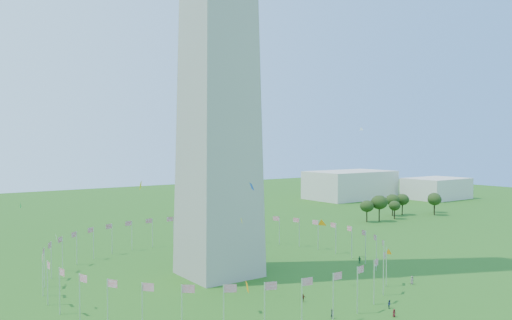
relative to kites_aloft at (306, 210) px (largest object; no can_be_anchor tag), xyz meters
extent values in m
cylinder|color=silver|center=(34.00, 25.51, -13.84)|extent=(0.24, 0.24, 9.00)
cylinder|color=silver|center=(33.39, 32.45, -13.84)|extent=(0.24, 0.24, 9.00)
cylinder|color=silver|center=(31.59, 39.19, -13.84)|extent=(0.24, 0.24, 9.00)
cylinder|color=silver|center=(28.64, 45.51, -13.84)|extent=(0.24, 0.24, 9.00)
cylinder|color=silver|center=(24.64, 51.22, -13.84)|extent=(0.24, 0.24, 9.00)
cylinder|color=silver|center=(19.71, 56.15, -13.84)|extent=(0.24, 0.24, 9.00)
cylinder|color=silver|center=(14.00, 60.15, -13.84)|extent=(0.24, 0.24, 9.00)
cylinder|color=silver|center=(7.68, 63.09, -13.84)|extent=(0.24, 0.24, 9.00)
cylinder|color=silver|center=(0.95, 64.90, -13.84)|extent=(0.24, 0.24, 9.00)
cylinder|color=silver|center=(-6.00, 65.51, -13.84)|extent=(0.24, 0.24, 9.00)
cylinder|color=silver|center=(-12.94, 64.90, -13.84)|extent=(0.24, 0.24, 9.00)
cylinder|color=silver|center=(-19.68, 63.09, -13.84)|extent=(0.24, 0.24, 9.00)
cylinder|color=silver|center=(-26.00, 60.15, -13.84)|extent=(0.24, 0.24, 9.00)
cylinder|color=silver|center=(-31.71, 56.15, -13.84)|extent=(0.24, 0.24, 9.00)
cylinder|color=silver|center=(-36.64, 51.22, -13.84)|extent=(0.24, 0.24, 9.00)
cylinder|color=silver|center=(-40.64, 45.51, -13.84)|extent=(0.24, 0.24, 9.00)
cylinder|color=silver|center=(-43.59, 39.19, -13.84)|extent=(0.24, 0.24, 9.00)
cylinder|color=silver|center=(-45.39, 32.45, -13.84)|extent=(0.24, 0.24, 9.00)
cylinder|color=silver|center=(-46.00, 25.51, -13.84)|extent=(0.24, 0.24, 9.00)
cylinder|color=silver|center=(-45.39, 18.56, -13.84)|extent=(0.24, 0.24, 9.00)
cylinder|color=silver|center=(-43.59, 11.83, -13.84)|extent=(0.24, 0.24, 9.00)
cylinder|color=silver|center=(-40.64, 5.51, -13.84)|extent=(0.24, 0.24, 9.00)
cylinder|color=silver|center=(-36.64, -0.20, -13.84)|extent=(0.24, 0.24, 9.00)
cylinder|color=silver|center=(-31.71, -5.13, -13.84)|extent=(0.24, 0.24, 9.00)
cylinder|color=silver|center=(-26.00, -9.13, -13.84)|extent=(0.24, 0.24, 9.00)
cylinder|color=silver|center=(-19.68, -12.08, -13.84)|extent=(0.24, 0.24, 9.00)
cylinder|color=silver|center=(-12.94, -13.89, -13.84)|extent=(0.24, 0.24, 9.00)
cylinder|color=silver|center=(-6.00, -14.49, -13.84)|extent=(0.24, 0.24, 9.00)
cylinder|color=silver|center=(0.95, -13.89, -13.84)|extent=(0.24, 0.24, 9.00)
cylinder|color=silver|center=(7.68, -12.08, -13.84)|extent=(0.24, 0.24, 9.00)
cylinder|color=silver|center=(14.00, -9.13, -13.84)|extent=(0.24, 0.24, 9.00)
cylinder|color=silver|center=(19.71, -5.13, -13.84)|extent=(0.24, 0.24, 9.00)
cylinder|color=silver|center=(24.64, -0.20, -13.84)|extent=(0.24, 0.24, 9.00)
cylinder|color=silver|center=(28.64, 5.51, -13.84)|extent=(0.24, 0.24, 9.00)
cylinder|color=silver|center=(31.59, 11.83, -13.84)|extent=(0.24, 0.24, 9.00)
cylinder|color=silver|center=(33.39, 18.56, -13.84)|extent=(0.24, 0.24, 9.00)
cube|color=beige|center=(144.00, 125.51, -10.34)|extent=(50.00, 30.00, 16.00)
cube|color=beige|center=(184.00, 95.51, -12.34)|extent=(35.00, 25.00, 12.00)
imported|color=#5C1516|center=(-2.88, -2.56, -17.51)|extent=(1.14, 1.04, 1.66)
imported|color=#292929|center=(-4.82, -13.00, -17.46)|extent=(0.74, 0.59, 1.76)
imported|color=slate|center=(25.98, -7.43, -17.39)|extent=(1.06, 0.85, 1.89)
imported|color=#5A1419|center=(5.27, -19.11, -17.59)|extent=(0.82, 0.65, 1.49)
imported|color=#173B21|center=(31.15, 13.51, -17.38)|extent=(0.77, 1.16, 1.92)
imported|color=#1B2141|center=(8.43, -15.44, -17.51)|extent=(0.99, 1.02, 1.65)
plane|color=orange|center=(7.73, 3.27, -3.92)|extent=(1.35, 2.42, 2.17)
plane|color=yellow|center=(-35.94, 1.79, 6.90)|extent=(0.50, 1.79, 1.75)
plane|color=green|center=(-47.75, 42.33, 0.08)|extent=(0.52, 1.57, 1.65)
plane|color=yellow|center=(-11.70, 6.85, -2.03)|extent=(0.93, 1.10, 1.38)
plane|color=blue|center=(-6.46, 10.61, 4.59)|extent=(2.04, 0.92, 1.95)
plane|color=blue|center=(27.71, 27.00, 12.79)|extent=(0.22, 1.09, 1.10)
plane|color=orange|center=(30.05, 2.81, -13.34)|extent=(1.31, 1.02, 1.65)
plane|color=orange|center=(-15.91, -1.36, -13.34)|extent=(1.75, 1.83, 2.22)
plane|color=white|center=(-45.12, 21.51, -4.23)|extent=(1.34, 1.29, 1.64)
plane|color=white|center=(20.19, 3.13, 17.49)|extent=(1.03, 0.64, 0.91)
ellipsoid|color=#284316|center=(85.57, 60.03, -13.94)|extent=(5.62, 5.62, 8.79)
ellipsoid|color=#284316|center=(91.05, 58.25, -13.02)|extent=(6.80, 6.80, 10.63)
ellipsoid|color=#284316|center=(101.64, 58.98, -14.53)|extent=(4.87, 4.87, 7.61)
ellipsoid|color=#284316|center=(108.14, 65.31, -13.59)|extent=(6.08, 6.08, 9.50)
ellipsoid|color=#284316|center=(114.30, 64.92, -13.67)|extent=(5.97, 5.97, 9.33)
ellipsoid|color=#284316|center=(125.21, 55.86, -13.60)|extent=(6.06, 6.06, 9.47)
ellipsoid|color=#284316|center=(132.73, 61.23, -13.81)|extent=(5.80, 5.80, 9.06)
camera|label=1|loc=(-69.22, -79.24, 14.28)|focal=35.00mm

